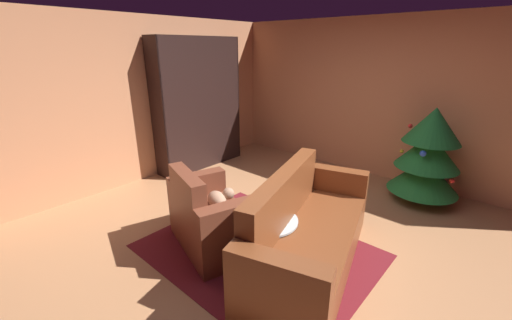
# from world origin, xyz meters

# --- Properties ---
(ground_plane) EXTENTS (6.68, 6.68, 0.00)m
(ground_plane) POSITION_xyz_m (0.00, 0.00, 0.00)
(ground_plane) COLOR #B27A4F
(wall_back) EXTENTS (5.69, 0.06, 2.53)m
(wall_back) POSITION_xyz_m (0.00, 2.65, 1.26)
(wall_back) COLOR tan
(wall_back) RESTS_ON ground
(wall_left) EXTENTS (0.06, 5.37, 2.53)m
(wall_left) POSITION_xyz_m (-2.81, 0.00, 1.26)
(wall_left) COLOR tan
(wall_left) RESTS_ON ground
(area_rug) EXTENTS (2.30, 1.81, 0.01)m
(area_rug) POSITION_xyz_m (-0.05, -0.32, 0.00)
(area_rug) COLOR maroon
(area_rug) RESTS_ON ground
(bookshelf_unit) EXTENTS (0.38, 1.65, 2.23)m
(bookshelf_unit) POSITION_xyz_m (-2.56, 1.09, 1.08)
(bookshelf_unit) COLOR black
(bookshelf_unit) RESTS_ON ground
(armchair_red) EXTENTS (1.19, 0.95, 0.90)m
(armchair_red) POSITION_xyz_m (-0.52, -0.57, 0.32)
(armchair_red) COLOR brown
(armchair_red) RESTS_ON ground
(couch_red) EXTENTS (1.32, 2.17, 0.94)m
(couch_red) POSITION_xyz_m (0.43, -0.15, 0.32)
(couch_red) COLOR brown
(couch_red) RESTS_ON ground
(coffee_table) EXTENTS (0.61, 0.61, 0.46)m
(coffee_table) POSITION_xyz_m (0.09, -0.35, 0.41)
(coffee_table) COLOR black
(coffee_table) RESTS_ON ground
(book_stack_on_table) EXTENTS (0.22, 0.15, 0.10)m
(book_stack_on_table) POSITION_xyz_m (0.14, -0.39, 0.51)
(book_stack_on_table) COLOR #D0B353
(book_stack_on_table) RESTS_ON coffee_table
(bottle_on_table) EXTENTS (0.07, 0.07, 0.23)m
(bottle_on_table) POSITION_xyz_m (0.02, -0.20, 0.55)
(bottle_on_table) COLOR maroon
(bottle_on_table) RESTS_ON coffee_table
(decorated_tree) EXTENTS (0.92, 0.92, 1.33)m
(decorated_tree) POSITION_xyz_m (0.89, 2.11, 0.69)
(decorated_tree) COLOR brown
(decorated_tree) RESTS_ON ground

